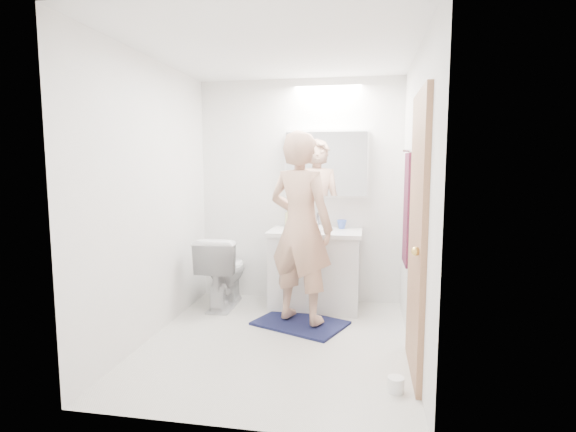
% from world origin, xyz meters
% --- Properties ---
extents(floor, '(2.50, 2.50, 0.00)m').
position_xyz_m(floor, '(0.00, 0.00, 0.00)').
color(floor, silver).
rests_on(floor, ground).
extents(ceiling, '(2.50, 2.50, 0.00)m').
position_xyz_m(ceiling, '(0.00, 0.00, 2.40)').
color(ceiling, white).
rests_on(ceiling, floor).
extents(wall_back, '(2.50, 0.00, 2.50)m').
position_xyz_m(wall_back, '(0.00, 1.25, 1.20)').
color(wall_back, white).
rests_on(wall_back, floor).
extents(wall_front, '(2.50, 0.00, 2.50)m').
position_xyz_m(wall_front, '(0.00, -1.25, 1.20)').
color(wall_front, white).
rests_on(wall_front, floor).
extents(wall_left, '(0.00, 2.50, 2.50)m').
position_xyz_m(wall_left, '(-1.10, 0.00, 1.20)').
color(wall_left, white).
rests_on(wall_left, floor).
extents(wall_right, '(0.00, 2.50, 2.50)m').
position_xyz_m(wall_right, '(1.10, 0.00, 1.20)').
color(wall_right, white).
rests_on(wall_right, floor).
extents(vanity_cabinet, '(0.90, 0.55, 0.78)m').
position_xyz_m(vanity_cabinet, '(0.21, 0.96, 0.39)').
color(vanity_cabinet, silver).
rests_on(vanity_cabinet, floor).
extents(countertop, '(0.95, 0.58, 0.04)m').
position_xyz_m(countertop, '(0.21, 0.96, 0.80)').
color(countertop, silver).
rests_on(countertop, vanity_cabinet).
extents(sink_basin, '(0.36, 0.36, 0.03)m').
position_xyz_m(sink_basin, '(0.21, 0.99, 0.84)').
color(sink_basin, white).
rests_on(sink_basin, countertop).
extents(faucet, '(0.02, 0.02, 0.16)m').
position_xyz_m(faucet, '(0.21, 1.19, 0.90)').
color(faucet, '#B6B6BA').
rests_on(faucet, countertop).
extents(medicine_cabinet, '(0.88, 0.14, 0.70)m').
position_xyz_m(medicine_cabinet, '(0.30, 1.18, 1.50)').
color(medicine_cabinet, white).
rests_on(medicine_cabinet, wall_back).
extents(mirror_panel, '(0.84, 0.01, 0.66)m').
position_xyz_m(mirror_panel, '(0.30, 1.10, 1.50)').
color(mirror_panel, silver).
rests_on(mirror_panel, medicine_cabinet).
extents(toilet, '(0.44, 0.75, 0.76)m').
position_xyz_m(toilet, '(-0.75, 0.85, 0.38)').
color(toilet, silver).
rests_on(toilet, floor).
extents(bath_rug, '(0.95, 0.82, 0.02)m').
position_xyz_m(bath_rug, '(0.13, 0.44, 0.01)').
color(bath_rug, '#141E40').
rests_on(bath_rug, floor).
extents(person, '(0.75, 0.63, 1.75)m').
position_xyz_m(person, '(0.13, 0.44, 0.92)').
color(person, tan).
rests_on(person, bath_rug).
extents(door, '(0.04, 0.80, 2.00)m').
position_xyz_m(door, '(1.08, -0.35, 1.00)').
color(door, '#A27351').
rests_on(door, wall_right).
extents(door_knob, '(0.06, 0.06, 0.06)m').
position_xyz_m(door_knob, '(1.04, -0.65, 0.95)').
color(door_knob, gold).
rests_on(door_knob, door).
extents(towel, '(0.02, 0.42, 1.00)m').
position_xyz_m(towel, '(1.08, 0.55, 1.10)').
color(towel, '#0F1B31').
rests_on(towel, wall_right).
extents(towel_hook, '(0.07, 0.02, 0.02)m').
position_xyz_m(towel_hook, '(1.07, 0.55, 1.62)').
color(towel_hook, silver).
rests_on(towel_hook, wall_right).
extents(soap_bottle_a, '(0.09, 0.09, 0.22)m').
position_xyz_m(soap_bottle_a, '(-0.10, 1.11, 0.93)').
color(soap_bottle_a, '#C1BF7D').
rests_on(soap_bottle_a, countertop).
extents(soap_bottle_b, '(0.11, 0.11, 0.18)m').
position_xyz_m(soap_bottle_b, '(0.09, 1.15, 0.91)').
color(soap_bottle_b, '#6093CE').
rests_on(soap_bottle_b, countertop).
extents(toothbrush_cup, '(0.11, 0.11, 0.09)m').
position_xyz_m(toothbrush_cup, '(0.47, 1.12, 0.87)').
color(toothbrush_cup, '#4566CF').
rests_on(toothbrush_cup, countertop).
extents(toilet_paper_roll, '(0.11, 0.11, 0.10)m').
position_xyz_m(toilet_paper_roll, '(0.94, -0.67, 0.05)').
color(toilet_paper_roll, white).
rests_on(toilet_paper_roll, floor).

